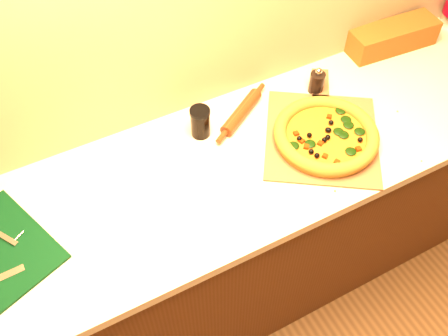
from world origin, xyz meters
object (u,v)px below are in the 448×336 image
pizza_peel (321,133)px  dark_jar (200,122)px  pepper_grinder (317,82)px  rolling_pin (241,112)px  pizza (326,135)px

pizza_peel → dark_jar: bearing=-174.4°
pepper_grinder → rolling_pin: size_ratio=0.37×
rolling_pin → pizza: bearing=-50.8°
pizza_peel → pepper_grinder: pepper_grinder is taller
dark_jar → pizza_peel: bearing=-28.2°
rolling_pin → dark_jar: (-0.17, -0.01, 0.04)m
pizza → rolling_pin: (-0.21, 0.25, -0.01)m
pizza → dark_jar: 0.45m
pizza_peel → pizza: bearing=-72.1°
rolling_pin → dark_jar: 0.18m
pizza_peel → rolling_pin: bearing=168.6°
dark_jar → pepper_grinder: bearing=-0.3°
rolling_pin → pepper_grinder: bearing=-1.9°
pizza_peel → dark_jar: (-0.39, 0.21, 0.06)m
pizza → dark_jar: dark_jar is taller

